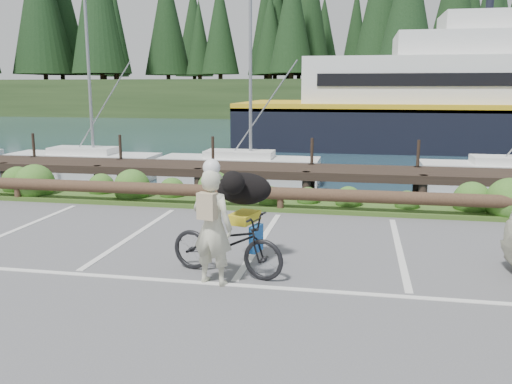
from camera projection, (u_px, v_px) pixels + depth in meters
The scene contains 7 objects.
ground at pixel (238, 276), 8.57m from camera, with size 72.00×72.00×0.00m, color #535356.
harbor_backdrop at pixel (352, 106), 84.15m from camera, with size 170.00×160.00×30.00m.
vegetation_strip at pixel (284, 204), 13.67m from camera, with size 34.00×1.60×0.10m, color #3D5B21.
log_rail at pixel (280, 212), 13.00m from camera, with size 32.00×0.30×0.60m, color #443021, non-canonical shape.
bicycle at pixel (227, 243), 8.57m from camera, with size 0.68×1.94×1.02m, color black.
cyclist at pixel (212, 227), 8.10m from camera, with size 0.64×0.42×1.77m, color beige.
dog at pixel (244, 189), 8.98m from camera, with size 0.93×0.45×0.54m, color black.
Camera 1 is at (1.81, -7.96, 2.94)m, focal length 38.00 mm.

